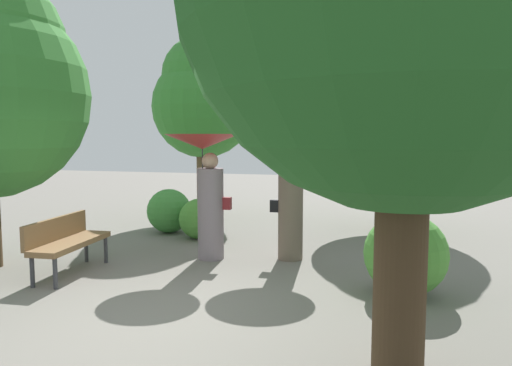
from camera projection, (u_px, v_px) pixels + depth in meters
name	position (u px, v px, depth m)	size (l,w,h in m)	color
ground_plane	(175.00, 327.00, 5.07)	(40.00, 40.00, 0.00)	slate
person_left	(206.00, 173.00, 7.78)	(1.22, 1.22, 2.05)	gray
person_right	(286.00, 170.00, 7.75)	(1.32, 1.32, 1.99)	#6B5B4C
park_bench	(66.00, 239.00, 6.98)	(0.60, 1.53, 0.83)	#38383D
tree_near_left	(203.00, 98.00, 11.74)	(2.51, 2.51, 4.47)	brown
tree_mid_right	(385.00, 113.00, 10.02)	(2.70, 2.70, 3.99)	brown
bush_path_left	(406.00, 254.00, 6.04)	(1.05, 1.05, 1.05)	#4C9338
bush_path_right	(199.00, 219.00, 9.41)	(0.79, 0.79, 0.79)	#4C9338
bush_behind_bench	(169.00, 211.00, 10.01)	(0.92, 0.92, 0.92)	#428C3D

